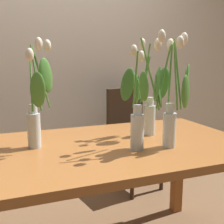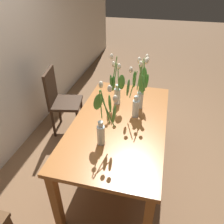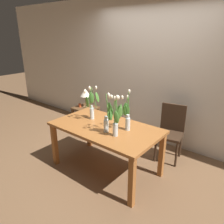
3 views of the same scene
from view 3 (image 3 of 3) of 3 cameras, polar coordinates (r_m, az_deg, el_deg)
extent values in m
plane|color=brown|center=(3.56, -1.57, -14.70)|extent=(18.00, 18.00, 0.00)
cube|color=silver|center=(4.16, 11.26, 10.37)|extent=(9.00, 0.10, 2.70)
cube|color=#A3602D|center=(3.20, -1.69, -4.09)|extent=(1.60, 0.90, 0.04)
cube|color=#A3602D|center=(3.63, -14.77, -8.24)|extent=(0.07, 0.07, 0.70)
cube|color=#A3602D|center=(2.74, 5.23, -17.88)|extent=(0.07, 0.07, 0.70)
cube|color=#A3602D|center=(4.07, -6.03, -4.34)|extent=(0.07, 0.07, 0.70)
cube|color=#A3602D|center=(3.31, 12.91, -10.98)|extent=(0.07, 0.07, 0.70)
cylinder|color=silver|center=(2.99, -1.55, -3.63)|extent=(0.07, 0.07, 0.18)
cylinder|color=silver|center=(2.94, -1.57, -1.58)|extent=(0.04, 0.04, 0.05)
cylinder|color=silver|center=(3.00, -1.55, -4.15)|extent=(0.06, 0.06, 0.11)
cylinder|color=#56933D|center=(2.83, -1.23, 1.27)|extent=(0.09, 0.06, 0.35)
ellipsoid|color=#F2E5C6|center=(2.73, -0.93, 4.50)|extent=(0.04, 0.04, 0.06)
ellipsoid|color=#427F33|center=(2.83, -0.41, -0.51)|extent=(0.07, 0.10, 0.18)
cylinder|color=#56933D|center=(2.92, -1.04, 1.21)|extent=(0.02, 0.07, 0.29)
ellipsoid|color=#F2E5C6|center=(2.89, -0.62, 4.10)|extent=(0.04, 0.04, 0.06)
ellipsoid|color=#427F33|center=(2.97, -0.83, 1.09)|extent=(0.10, 0.03, 0.18)
cylinder|color=silver|center=(3.05, 4.14, -3.18)|extent=(0.07, 0.07, 0.18)
cylinder|color=silver|center=(3.01, 4.20, -1.17)|extent=(0.04, 0.04, 0.05)
cylinder|color=silver|center=(3.06, 4.13, -3.69)|extent=(0.06, 0.06, 0.11)
cylinder|color=#478433|center=(2.98, 4.38, 2.08)|extent=(0.03, 0.06, 0.34)
ellipsoid|color=#F2E5C6|center=(2.96, 4.54, 5.41)|extent=(0.04, 0.04, 0.06)
ellipsoid|color=#427F33|center=(3.05, 3.91, 0.92)|extent=(0.11, 0.06, 0.18)
cylinder|color=#478433|center=(2.97, 3.37, 1.28)|extent=(0.08, 0.04, 0.26)
ellipsoid|color=#F2E5C6|center=(2.94, 2.69, 3.85)|extent=(0.04, 0.04, 0.06)
ellipsoid|color=#427F33|center=(2.97, 2.44, 0.58)|extent=(0.06, 0.08, 0.17)
cylinder|color=#478433|center=(2.99, 4.16, 1.36)|extent=(0.04, 0.04, 0.27)
ellipsoid|color=#F2E5C6|center=(2.97, 4.15, 3.96)|extent=(0.04, 0.04, 0.06)
ellipsoid|color=#427F33|center=(3.04, 3.47, 0.51)|extent=(0.07, 0.08, 0.18)
cylinder|color=silver|center=(3.44, -5.27, -0.40)|extent=(0.07, 0.07, 0.18)
cylinder|color=silver|center=(3.40, -5.34, 1.41)|extent=(0.04, 0.04, 0.05)
cylinder|color=silver|center=(3.45, -5.26, -0.87)|extent=(0.06, 0.06, 0.11)
cylinder|color=#56933D|center=(3.32, -5.65, 3.73)|extent=(0.04, 0.07, 0.32)
ellipsoid|color=#F2E5C6|center=(3.24, -5.94, 6.29)|extent=(0.04, 0.04, 0.06)
ellipsoid|color=#4C8E38|center=(3.27, -5.41, 3.72)|extent=(0.09, 0.05, 0.18)
cylinder|color=#56933D|center=(3.32, -6.29, 3.28)|extent=(0.02, 0.11, 0.25)
ellipsoid|color=#F2E5C6|center=(3.25, -7.18, 5.35)|extent=(0.04, 0.04, 0.06)
ellipsoid|color=#4C8E38|center=(3.28, -6.52, 2.60)|extent=(0.07, 0.04, 0.17)
cylinder|color=#56933D|center=(3.33, -4.74, 3.80)|extent=(0.09, 0.02, 0.31)
ellipsoid|color=#F2E5C6|center=(3.26, -4.24, 6.39)|extent=(0.04, 0.04, 0.06)
ellipsoid|color=#4C8E38|center=(3.33, -3.87, 3.85)|extent=(0.04, 0.11, 0.18)
cylinder|color=silver|center=(2.87, 0.88, -4.64)|extent=(0.07, 0.07, 0.18)
cylinder|color=silver|center=(2.83, 0.90, -2.53)|extent=(0.04, 0.04, 0.05)
cylinder|color=silver|center=(2.89, 0.88, -5.18)|extent=(0.06, 0.06, 0.11)
cylinder|color=#56933D|center=(2.78, 1.35, 0.57)|extent=(0.02, 0.04, 0.32)
ellipsoid|color=#F2E5C6|center=(2.74, 1.67, 3.82)|extent=(0.04, 0.04, 0.06)
ellipsoid|color=#4C8E38|center=(2.84, 1.71, 0.21)|extent=(0.10, 0.05, 0.18)
cylinder|color=#56933D|center=(2.75, 0.79, 0.37)|extent=(0.02, 0.04, 0.33)
ellipsoid|color=#F2E5C6|center=(2.68, 0.72, 3.60)|extent=(0.04, 0.04, 0.06)
ellipsoid|color=#4C8E38|center=(2.73, 1.14, -1.43)|extent=(0.09, 0.06, 0.18)
cylinder|color=#56933D|center=(2.74, 1.14, 0.51)|extent=(0.05, 0.03, 0.35)
ellipsoid|color=#F2E5C6|center=(2.66, 1.33, 3.89)|extent=(0.04, 0.04, 0.06)
ellipsoid|color=#4C8E38|center=(2.72, 1.99, -0.32)|extent=(0.08, 0.08, 0.18)
cylinder|color=#56933D|center=(2.80, 0.33, 0.66)|extent=(0.07, 0.02, 0.32)
ellipsoid|color=#F2E5C6|center=(2.77, -0.12, 3.97)|extent=(0.04, 0.04, 0.06)
ellipsoid|color=#4C8E38|center=(2.82, -0.65, 0.18)|extent=(0.06, 0.09, 0.18)
cube|color=#382619|center=(3.71, 14.81, -5.84)|extent=(0.47, 0.47, 0.04)
cylinder|color=#382619|center=(3.65, 16.50, -10.71)|extent=(0.04, 0.04, 0.43)
cylinder|color=#382619|center=(3.70, 11.29, -9.70)|extent=(0.04, 0.04, 0.43)
cylinder|color=#382619|center=(3.94, 17.49, -8.34)|extent=(0.04, 0.04, 0.43)
cylinder|color=#382619|center=(3.99, 12.67, -7.46)|extent=(0.04, 0.04, 0.43)
cube|color=#382619|center=(3.77, 15.76, -1.33)|extent=(0.40, 0.12, 0.46)
cube|color=brown|center=(4.61, -6.97, 1.03)|extent=(0.44, 0.44, 0.04)
cube|color=brown|center=(4.72, -10.10, -2.25)|extent=(0.04, 0.04, 0.51)
cube|color=brown|center=(4.46, -6.85, -3.45)|extent=(0.04, 0.04, 0.51)
cube|color=brown|center=(4.95, -6.82, -0.95)|extent=(0.04, 0.04, 0.51)
cube|color=brown|center=(4.71, -3.56, -2.01)|extent=(0.04, 0.04, 0.51)
cylinder|color=olive|center=(4.61, -6.86, 1.43)|extent=(0.12, 0.12, 0.02)
cylinder|color=olive|center=(4.58, -6.92, 2.84)|extent=(0.02, 0.02, 0.22)
cone|color=#F2E5C6|center=(4.52, -7.02, 5.13)|extent=(0.22, 0.22, 0.16)
cylinder|color=#CC4C23|center=(4.62, -8.41, 1.74)|extent=(0.06, 0.06, 0.07)
camera|label=1|loc=(2.67, -29.76, -1.21)|focal=44.94mm
camera|label=2|loc=(4.07, -25.23, 18.21)|focal=35.00mm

